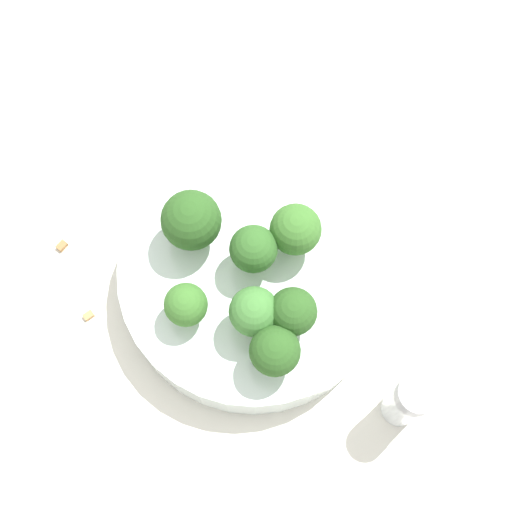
# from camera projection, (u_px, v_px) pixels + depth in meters

# --- Properties ---
(ground_plane) EXTENTS (3.00, 3.00, 0.00)m
(ground_plane) POSITION_uv_depth(u_px,v_px,m) (256.00, 285.00, 0.64)
(ground_plane) COLOR silver
(bowl) EXTENTS (0.23, 0.23, 0.05)m
(bowl) POSITION_uv_depth(u_px,v_px,m) (256.00, 277.00, 0.62)
(bowl) COLOR silver
(bowl) RESTS_ON ground_plane
(broccoli_floret_0) EXTENTS (0.05, 0.05, 0.06)m
(broccoli_floret_0) POSITION_uv_depth(u_px,v_px,m) (194.00, 221.00, 0.57)
(broccoli_floret_0) COLOR #7A9E5B
(broccoli_floret_0) RESTS_ON bowl
(broccoli_floret_1) EXTENTS (0.04, 0.04, 0.06)m
(broccoli_floret_1) POSITION_uv_depth(u_px,v_px,m) (298.00, 230.00, 0.57)
(broccoli_floret_1) COLOR #84AD66
(broccoli_floret_1) RESTS_ON bowl
(broccoli_floret_2) EXTENTS (0.04, 0.04, 0.05)m
(broccoli_floret_2) POSITION_uv_depth(u_px,v_px,m) (277.00, 351.00, 0.54)
(broccoli_floret_2) COLOR #8EB770
(broccoli_floret_2) RESTS_ON bowl
(broccoli_floret_3) EXTENTS (0.04, 0.04, 0.05)m
(broccoli_floret_3) POSITION_uv_depth(u_px,v_px,m) (256.00, 312.00, 0.55)
(broccoli_floret_3) COLOR #84AD66
(broccoli_floret_3) RESTS_ON bowl
(broccoli_floret_4) EXTENTS (0.04, 0.04, 0.05)m
(broccoli_floret_4) POSITION_uv_depth(u_px,v_px,m) (259.00, 250.00, 0.57)
(broccoli_floret_4) COLOR #84AD66
(broccoli_floret_4) RESTS_ON bowl
(broccoli_floret_5) EXTENTS (0.04, 0.04, 0.05)m
(broccoli_floret_5) POSITION_uv_depth(u_px,v_px,m) (295.00, 313.00, 0.55)
(broccoli_floret_5) COLOR #8EB770
(broccoli_floret_5) RESTS_ON bowl
(broccoli_floret_6) EXTENTS (0.03, 0.03, 0.04)m
(broccoli_floret_6) POSITION_uv_depth(u_px,v_px,m) (189.00, 305.00, 0.56)
(broccoli_floret_6) COLOR #8EB770
(broccoli_floret_6) RESTS_ON bowl
(pepper_shaker) EXTENTS (0.03, 0.03, 0.08)m
(pepper_shaker) POSITION_uv_depth(u_px,v_px,m) (411.00, 401.00, 0.56)
(pepper_shaker) COLOR silver
(pepper_shaker) RESTS_ON ground_plane
(almond_crumb_0) EXTENTS (0.01, 0.01, 0.01)m
(almond_crumb_0) POSITION_uv_depth(u_px,v_px,m) (90.00, 315.00, 0.62)
(almond_crumb_0) COLOR #AD7F4C
(almond_crumb_0) RESTS_ON ground_plane
(almond_crumb_1) EXTENTS (0.01, 0.01, 0.01)m
(almond_crumb_1) POSITION_uv_depth(u_px,v_px,m) (63.00, 245.00, 0.65)
(almond_crumb_1) COLOR olive
(almond_crumb_1) RESTS_ON ground_plane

